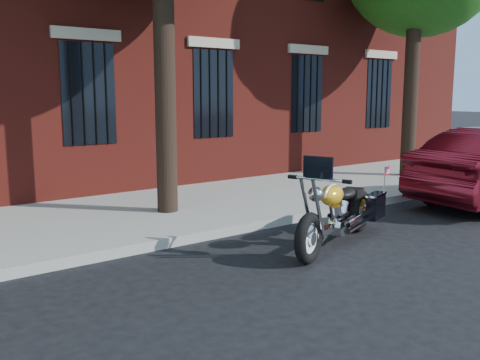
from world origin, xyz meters
TOP-DOWN VIEW (x-y plane):
  - ground at (0.00, 0.00)m, footprint 120.00×120.00m
  - curb at (0.00, 1.38)m, footprint 40.00×0.16m
  - sidewalk at (0.00, 3.26)m, footprint 40.00×3.60m
  - motorcycle at (1.73, -0.05)m, footprint 2.72×1.37m

SIDE VIEW (x-z plane):
  - ground at x=0.00m, z-range 0.00..0.00m
  - curb at x=0.00m, z-range 0.00..0.15m
  - sidewalk at x=0.00m, z-range 0.00..0.15m
  - motorcycle at x=1.73m, z-range -0.22..1.17m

